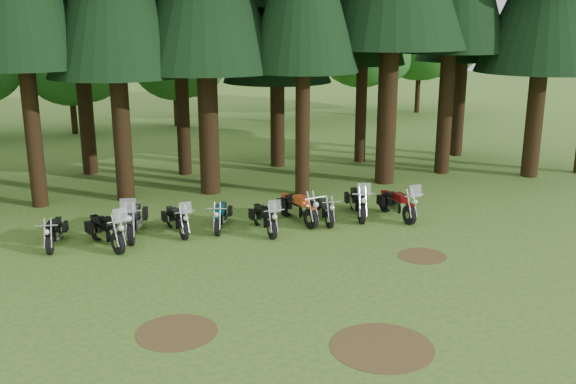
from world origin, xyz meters
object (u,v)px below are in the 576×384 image
motorcycle_1 (106,232)px  motorcycle_6 (298,208)px  motorcycle_5 (265,219)px  motorcycle_7 (323,210)px  motorcycle_2 (134,220)px  motorcycle_4 (221,216)px  motorcycle_9 (397,205)px  motorcycle_3 (177,220)px  motorcycle_0 (54,233)px  motorcycle_8 (358,203)px

motorcycle_1 → motorcycle_6: motorcycle_1 is taller
motorcycle_5 → motorcycle_7: size_ratio=1.07×
motorcycle_5 → motorcycle_6: (1.35, 0.66, 0.04)m
motorcycle_2 → motorcycle_7: 6.24m
motorcycle_4 → motorcycle_5: bearing=-11.9°
motorcycle_6 → motorcycle_9: (3.41, -0.64, -0.00)m
motorcycle_4 → motorcycle_9: 6.08m
motorcycle_6 → motorcycle_3: bearing=166.3°
motorcycle_5 → motorcycle_9: 4.76m
motorcycle_0 → motorcycle_3: motorcycle_3 is taller
motorcycle_4 → motorcycle_6: bearing=17.2°
motorcycle_7 → motorcycle_9: 2.62m
motorcycle_4 → motorcycle_5: size_ratio=0.91×
motorcycle_4 → motorcycle_8: (4.81, -0.17, 0.08)m
motorcycle_3 → motorcycle_9: motorcycle_9 is taller
motorcycle_9 → motorcycle_8: bearing=149.9°
motorcycle_1 → motorcycle_7: bearing=-18.2°
motorcycle_0 → motorcycle_7: size_ratio=1.00×
motorcycle_0 → motorcycle_6: size_ratio=0.86×
motorcycle_1 → motorcycle_5: size_ratio=1.07×
motorcycle_7 → motorcycle_5: bearing=-165.4°
motorcycle_7 → motorcycle_8: (1.36, 0.17, 0.09)m
motorcycle_7 → motorcycle_9: (2.58, -0.42, 0.07)m
motorcycle_2 → motorcycle_6: (5.39, -0.25, -0.04)m
motorcycle_8 → motorcycle_9: 1.36m
motorcycle_3 → motorcycle_8: 6.26m
motorcycle_2 → motorcycle_5: motorcycle_2 is taller
motorcycle_1 → motorcycle_5: bearing=-22.3°
motorcycle_0 → motorcycle_1: size_ratio=0.87×
motorcycle_2 → motorcycle_5: (4.04, -0.91, -0.07)m
motorcycle_4 → motorcycle_5: 1.50m
motorcycle_4 → motorcycle_9: size_ratio=0.85×
motorcycle_5 → motorcycle_4: bearing=145.7°
motorcycle_0 → motorcycle_8: size_ratio=0.84×
motorcycle_0 → motorcycle_1: 1.61m
motorcycle_8 → motorcycle_9: bearing=-11.6°
motorcycle_2 → motorcycle_8: 7.59m
motorcycle_1 → motorcycle_7: motorcycle_1 is taller
motorcycle_1 → motorcycle_6: size_ratio=0.98×
motorcycle_6 → motorcycle_5: bearing=-166.4°
motorcycle_3 → motorcycle_4: motorcycle_3 is taller
motorcycle_8 → motorcycle_7: bearing=-158.6°
motorcycle_4 → motorcycle_3: bearing=-158.4°
motorcycle_1 → motorcycle_6: (6.27, 0.54, -0.01)m
motorcycle_4 → motorcycle_5: motorcycle_5 is taller
motorcycle_5 → motorcycle_8: motorcycle_8 is taller
motorcycle_4 → motorcycle_0: bearing=-158.8°
motorcycle_0 → motorcycle_9: size_ratio=0.87×
motorcycle_6 → motorcycle_9: motorcycle_9 is taller
motorcycle_1 → motorcycle_7: 7.11m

